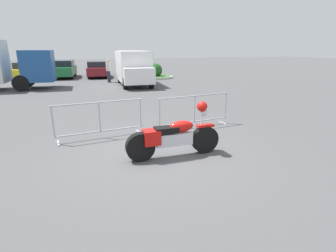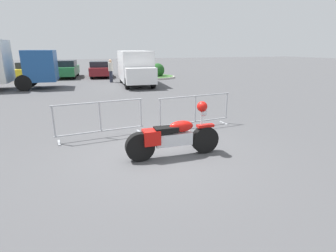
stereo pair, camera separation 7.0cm
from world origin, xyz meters
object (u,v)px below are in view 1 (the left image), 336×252
Objects in this scene: delivery_van at (133,67)px; parked_car_black at (128,68)px; crowd_barrier_far at (194,111)px; pedestrian at (109,70)px; motorcycle at (174,137)px; parked_car_green at (64,69)px; crowd_barrier_near at (100,119)px; parked_car_maroon at (97,69)px; parked_car_yellow at (28,71)px.

delivery_van reaches higher than parked_car_black.
pedestrian reaches higher than crowd_barrier_far.
motorcycle is 0.45× the size of delivery_van.
parked_car_black is at bearing -88.29° from parked_car_green.
parked_car_maroon reaches higher than crowd_barrier_near.
delivery_van is 3.04× the size of pedestrian.
parked_car_maroon is (1.63, 17.00, 0.14)m from crowd_barrier_near.
parked_car_yellow is at bearing 102.88° from crowd_barrier_near.
crowd_barrier_far is (2.99, 0.00, 0.00)m from crowd_barrier_near.
parked_car_green is 2.70× the size of pedestrian.
parked_car_maroon is at bearing 91.27° from motorcycle.
crowd_barrier_far is at bearing -178.01° from parked_car_black.
parked_car_yellow is 1.01× the size of parked_car_maroon.
pedestrian is (6.00, -4.38, 0.21)m from parked_car_yellow.
parked_car_yellow is at bearing 95.19° from parked_car_black.
crowd_barrier_near is at bearing 128.66° from motorcycle.
parked_car_black is at bearing 75.46° from crowd_barrier_near.
parked_car_green is (-4.15, 17.49, 0.19)m from crowd_barrier_far.
parked_car_black reaches higher than parked_car_yellow.
delivery_van is (3.49, 10.80, 0.68)m from crowd_barrier_near.
motorcycle is 2.49m from crowd_barrier_far.
parked_car_black is (4.41, 17.00, 0.17)m from crowd_barrier_near.
parked_car_green is 5.65m from pedestrian.
parked_car_green is at bearing -140.94° from delivery_van.
parked_car_maroon reaches higher than motorcycle.
parked_car_black reaches higher than motorcycle.
parked_car_yellow is 0.98× the size of parked_car_black.
parked_car_yellow is at bearing -126.59° from delivery_van.
parked_car_black is (0.92, 6.20, -0.52)m from delivery_van.
delivery_van is 6.29m from parked_car_black.
delivery_van is 1.20× the size of parked_car_yellow.
parked_car_black is (1.42, 17.00, 0.17)m from crowd_barrier_far.
crowd_barrier_far is 18.57m from parked_car_yellow.
crowd_barrier_near is at bearing -178.71° from parked_car_maroon.
parked_car_green is (2.78, 0.26, 0.04)m from parked_car_yellow.
motorcycle is 1.37× the size of pedestrian.
crowd_barrier_far is 17.06m from parked_car_black.
motorcycle is at bearing -157.45° from parked_car_yellow.
parked_car_yellow is 5.57m from parked_car_maroon.
parked_car_yellow is 7.43m from pedestrian.
pedestrian reaches higher than parked_car_yellow.
crowd_barrier_far is 0.56× the size of parked_car_green.
crowd_barrier_far is at bearing -159.90° from parked_car_green.
parked_car_maroon is (-1.87, 6.21, -0.54)m from delivery_van.
parked_car_green is at bearing 91.71° from parked_car_black.
crowd_barrier_far is 0.58× the size of parked_car_black.
motorcycle is 0.91× the size of crowd_barrier_near.
parked_car_maroon is at bearing -152.81° from pedestrian.
crowd_barrier_near and crowd_barrier_far have the same top height.
motorcycle is 19.21m from parked_car_black.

